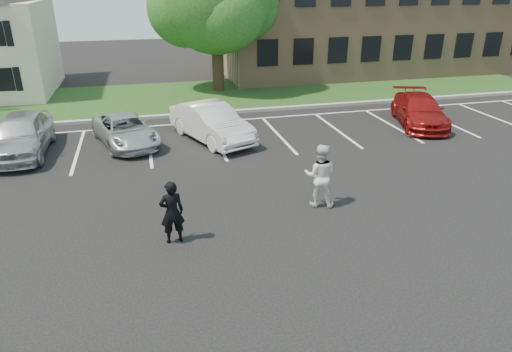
{
  "coord_description": "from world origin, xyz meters",
  "views": [
    {
      "loc": [
        -2.9,
        -10.42,
        6.36
      ],
      "look_at": [
        0.0,
        1.0,
        1.25
      ],
      "focal_mm": 32.0,
      "sensor_mm": 36.0,
      "label": 1
    }
  ],
  "objects_px": {
    "office_building": "(370,11)",
    "car_red_compact": "(419,110)",
    "man_white_shirt": "(320,176)",
    "man_black_suit": "(172,212)",
    "car_silver_minivan": "(125,130)",
    "car_silver_west": "(21,134)",
    "car_white_sedan": "(211,123)"
  },
  "relations": [
    {
      "from": "car_silver_west",
      "to": "man_white_shirt",
      "type": "bearing_deg",
      "value": -35.5
    },
    {
      "from": "car_silver_west",
      "to": "car_white_sedan",
      "type": "distance_m",
      "value": 7.43
    },
    {
      "from": "car_silver_minivan",
      "to": "car_white_sedan",
      "type": "xyz_separation_m",
      "value": [
        3.53,
        -0.35,
        0.18
      ]
    },
    {
      "from": "office_building",
      "to": "car_red_compact",
      "type": "relative_size",
      "value": 4.75
    },
    {
      "from": "office_building",
      "to": "man_white_shirt",
      "type": "relative_size",
      "value": 11.49
    },
    {
      "from": "man_black_suit",
      "to": "car_silver_minivan",
      "type": "bearing_deg",
      "value": -87.51
    },
    {
      "from": "man_black_suit",
      "to": "car_silver_west",
      "type": "xyz_separation_m",
      "value": [
        -5.15,
        8.03,
        -0.06
      ]
    },
    {
      "from": "car_silver_minivan",
      "to": "car_white_sedan",
      "type": "distance_m",
      "value": 3.55
    },
    {
      "from": "man_white_shirt",
      "to": "car_red_compact",
      "type": "xyz_separation_m",
      "value": [
        7.63,
        6.69,
        -0.29
      ]
    },
    {
      "from": "man_black_suit",
      "to": "car_white_sedan",
      "type": "height_order",
      "value": "man_black_suit"
    },
    {
      "from": "car_silver_minivan",
      "to": "car_red_compact",
      "type": "xyz_separation_m",
      "value": [
        13.34,
        -0.52,
        0.09
      ]
    },
    {
      "from": "man_white_shirt",
      "to": "man_black_suit",
      "type": "bearing_deg",
      "value": 37.0
    },
    {
      "from": "car_silver_minivan",
      "to": "man_white_shirt",
      "type": "bearing_deg",
      "value": -68.05
    },
    {
      "from": "car_silver_west",
      "to": "car_red_compact",
      "type": "distance_m",
      "value": 17.24
    },
    {
      "from": "office_building",
      "to": "car_white_sedan",
      "type": "xyz_separation_m",
      "value": [
        -14.17,
        -13.95,
        -3.39
      ]
    },
    {
      "from": "man_white_shirt",
      "to": "car_silver_minivan",
      "type": "relative_size",
      "value": 0.45
    },
    {
      "from": "car_silver_west",
      "to": "car_white_sedan",
      "type": "xyz_separation_m",
      "value": [
        7.42,
        -0.12,
        -0.03
      ]
    },
    {
      "from": "man_white_shirt",
      "to": "car_silver_west",
      "type": "relative_size",
      "value": 0.41
    },
    {
      "from": "car_red_compact",
      "to": "man_black_suit",
      "type": "bearing_deg",
      "value": -129.18
    },
    {
      "from": "car_silver_west",
      "to": "car_white_sedan",
      "type": "height_order",
      "value": "car_silver_west"
    },
    {
      "from": "car_white_sedan",
      "to": "car_silver_minivan",
      "type": "bearing_deg",
      "value": 152.81
    },
    {
      "from": "man_white_shirt",
      "to": "car_white_sedan",
      "type": "bearing_deg",
      "value": -48.54
    },
    {
      "from": "man_black_suit",
      "to": "car_silver_west",
      "type": "relative_size",
      "value": 0.36
    },
    {
      "from": "man_white_shirt",
      "to": "car_white_sedan",
      "type": "relative_size",
      "value": 0.42
    },
    {
      "from": "man_black_suit",
      "to": "car_silver_minivan",
      "type": "relative_size",
      "value": 0.4
    },
    {
      "from": "car_silver_west",
      "to": "car_silver_minivan",
      "type": "relative_size",
      "value": 1.1
    },
    {
      "from": "office_building",
      "to": "man_black_suit",
      "type": "bearing_deg",
      "value": -126.96
    },
    {
      "from": "man_black_suit",
      "to": "car_silver_minivan",
      "type": "height_order",
      "value": "man_black_suit"
    },
    {
      "from": "office_building",
      "to": "car_white_sedan",
      "type": "relative_size",
      "value": 4.78
    },
    {
      "from": "car_silver_west",
      "to": "car_red_compact",
      "type": "xyz_separation_m",
      "value": [
        17.24,
        -0.29,
        -0.12
      ]
    },
    {
      "from": "man_white_shirt",
      "to": "car_red_compact",
      "type": "height_order",
      "value": "man_white_shirt"
    },
    {
      "from": "car_silver_west",
      "to": "car_silver_minivan",
      "type": "bearing_deg",
      "value": 3.81
    }
  ]
}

